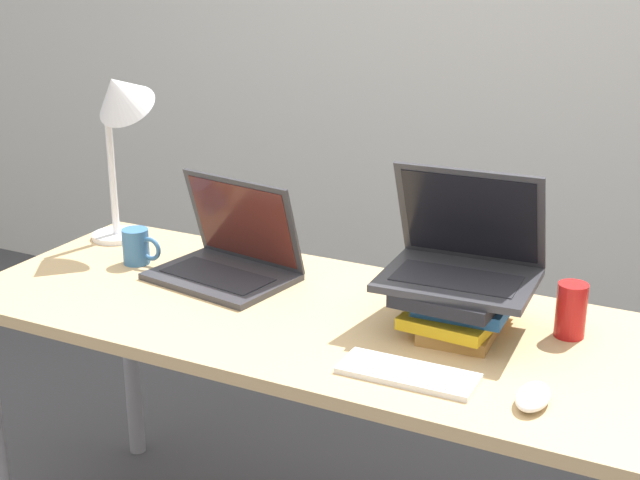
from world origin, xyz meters
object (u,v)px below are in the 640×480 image
mug (137,247)px  desk_lamp (119,112)px  mouse (533,397)px  soda_can (571,310)px  wireless_keyboard (408,373)px  laptop_left (228,258)px  laptop_on_books (462,258)px  book_stack (462,304)px

mug → desk_lamp: 0.37m
mouse → soda_can: (-0.00, 0.33, 0.05)m
wireless_keyboard → mug: size_ratio=2.43×
laptop_left → soda_can: size_ratio=3.11×
laptop_on_books → wireless_keyboard: bearing=-92.6°
laptop_on_books → wireless_keyboard: 0.32m
laptop_left → desk_lamp: bearing=168.9°
mug → mouse: bearing=-13.4°
book_stack → wireless_keyboard: bearing=-94.7°
mouse → soda_can: bearing=90.7°
laptop_left → mouse: laptop_left is taller
wireless_keyboard → laptop_on_books: bearing=87.4°
laptop_left → mouse: 0.91m
wireless_keyboard → desk_lamp: (-0.99, 0.37, 0.37)m
mug → soda_can: bearing=3.2°
soda_can → laptop_on_books: bearing=-166.5°
book_stack → mug: size_ratio=2.63×
book_stack → laptop_on_books: laptop_on_books is taller
mouse → soda_can: 0.33m
laptop_on_books → mug: 0.89m
laptop_on_books → book_stack: bearing=-57.7°
laptop_left → mug: size_ratio=3.30×
wireless_keyboard → mouse: mouse is taller
desk_lamp → laptop_on_books: bearing=-5.5°
book_stack → laptop_left: bearing=176.8°
laptop_left → wireless_keyboard: (0.61, -0.30, -0.04)m
laptop_on_books → wireless_keyboard: size_ratio=1.22×
laptop_on_books → laptop_left: bearing=178.1°
book_stack → desk_lamp: bearing=173.8°
laptop_on_books → mouse: size_ratio=2.97×
book_stack → soda_can: (0.22, 0.07, 0.00)m
laptop_on_books → soda_can: bearing=13.5°
laptop_left → mouse: size_ratio=3.31×
wireless_keyboard → soda_can: 0.42m
mouse → laptop_left: bearing=160.9°
laptop_left → book_stack: 0.63m
laptop_on_books → mug: laptop_on_books is taller
book_stack → laptop_on_books: 0.10m
laptop_left → book_stack: laptop_left is taller
mouse → mug: size_ratio=1.00×
laptop_left → book_stack: (0.63, -0.04, 0.01)m
wireless_keyboard → mouse: 0.25m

